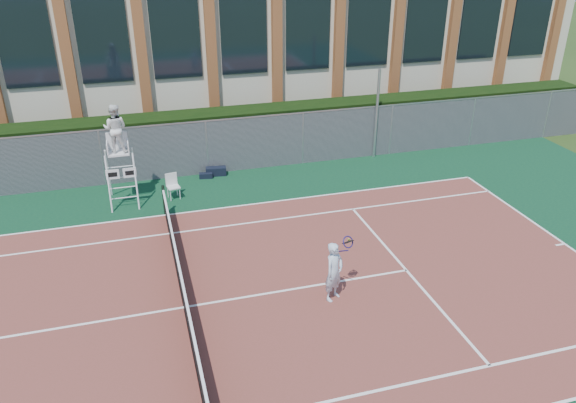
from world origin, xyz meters
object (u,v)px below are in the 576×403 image
object	(u,v)px
plastic_chair	(172,184)
steel_pole	(377,114)
tennis_player	(334,271)
umpire_chair	(116,131)

from	to	relation	value
plastic_chair	steel_pole	bearing A→B (deg)	11.51
plastic_chair	tennis_player	world-z (taller)	tennis_player
steel_pole	tennis_player	bearing A→B (deg)	-119.63
steel_pole	plastic_chair	world-z (taller)	steel_pole
umpire_chair	tennis_player	bearing A→B (deg)	-56.06
steel_pole	tennis_player	distance (m)	10.85
steel_pole	umpire_chair	bearing A→B (deg)	-171.10
umpire_chair	tennis_player	distance (m)	9.50
umpire_chair	plastic_chair	size ratio (longest dim) A/B	3.95
plastic_chair	tennis_player	size ratio (longest dim) A/B	0.55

